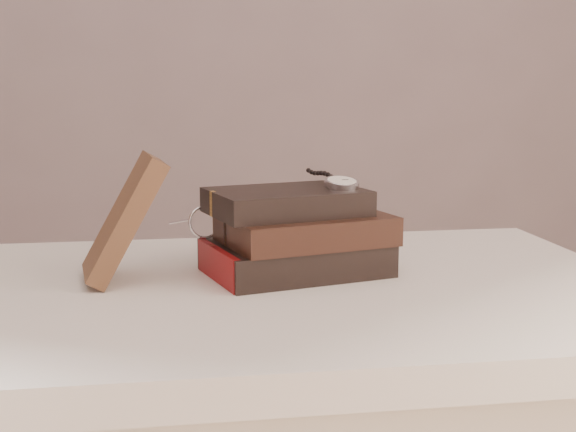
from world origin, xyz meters
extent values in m
cube|color=silver|center=(0.00, 0.35, 0.73)|extent=(1.00, 0.60, 0.04)
cube|color=white|center=(0.00, 0.35, 0.67)|extent=(0.88, 0.49, 0.08)
cube|color=black|center=(0.08, 0.40, 0.77)|extent=(0.25, 0.20, 0.04)
cube|color=beige|center=(0.08, 0.40, 0.77)|extent=(0.24, 0.19, 0.03)
cube|color=gold|center=(-0.03, 0.39, 0.77)|extent=(0.01, 0.01, 0.04)
cube|color=maroon|center=(-0.02, 0.37, 0.77)|extent=(0.04, 0.13, 0.04)
cube|color=black|center=(0.09, 0.39, 0.81)|extent=(0.23, 0.19, 0.04)
cube|color=beige|center=(0.10, 0.39, 0.81)|extent=(0.22, 0.17, 0.03)
cube|color=gold|center=(-0.01, 0.39, 0.81)|extent=(0.01, 0.01, 0.04)
cube|color=black|center=(0.07, 0.40, 0.84)|extent=(0.22, 0.17, 0.03)
cube|color=beige|center=(0.07, 0.41, 0.84)|extent=(0.21, 0.16, 0.02)
cube|color=gold|center=(-0.02, 0.40, 0.84)|extent=(0.01, 0.01, 0.03)
cube|color=#402718|center=(-0.13, 0.39, 0.83)|extent=(0.12, 0.12, 0.16)
cylinder|color=silver|center=(0.14, 0.40, 0.86)|extent=(0.06, 0.06, 0.02)
cylinder|color=white|center=(0.14, 0.40, 0.87)|extent=(0.05, 0.04, 0.01)
torus|color=silver|center=(0.14, 0.40, 0.87)|extent=(0.05, 0.05, 0.01)
cylinder|color=silver|center=(0.13, 0.43, 0.86)|extent=(0.01, 0.01, 0.01)
cube|color=black|center=(0.14, 0.41, 0.87)|extent=(0.00, 0.01, 0.00)
cube|color=black|center=(0.14, 0.40, 0.87)|extent=(0.01, 0.00, 0.00)
sphere|color=black|center=(0.13, 0.43, 0.87)|extent=(0.01, 0.01, 0.01)
sphere|color=black|center=(0.13, 0.45, 0.87)|extent=(0.01, 0.01, 0.01)
sphere|color=black|center=(0.13, 0.46, 0.87)|extent=(0.01, 0.01, 0.01)
sphere|color=black|center=(0.13, 0.47, 0.87)|extent=(0.01, 0.01, 0.01)
sphere|color=black|center=(0.13, 0.48, 0.87)|extent=(0.01, 0.01, 0.01)
sphere|color=black|center=(0.12, 0.49, 0.87)|extent=(0.01, 0.01, 0.01)
sphere|color=black|center=(0.12, 0.51, 0.87)|extent=(0.01, 0.01, 0.01)
sphere|color=black|center=(0.12, 0.52, 0.87)|extent=(0.01, 0.01, 0.01)
torus|color=silver|center=(-0.03, 0.44, 0.81)|extent=(0.05, 0.02, 0.04)
torus|color=silver|center=(0.01, 0.45, 0.81)|extent=(0.05, 0.02, 0.04)
cylinder|color=silver|center=(-0.01, 0.44, 0.82)|extent=(0.01, 0.01, 0.00)
cylinder|color=silver|center=(-0.07, 0.48, 0.81)|extent=(0.03, 0.10, 0.02)
cylinder|color=silver|center=(0.02, 0.50, 0.81)|extent=(0.03, 0.10, 0.02)
camera|label=1|loc=(-0.09, -0.58, 1.00)|focal=49.39mm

